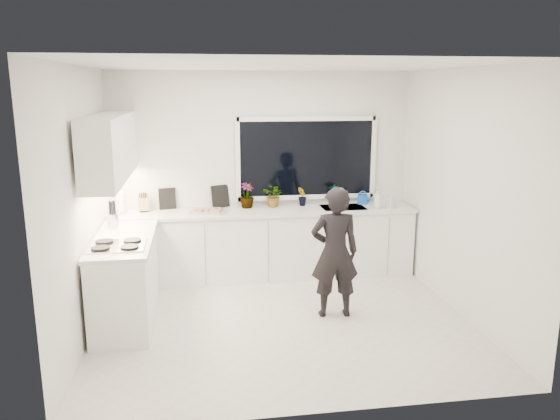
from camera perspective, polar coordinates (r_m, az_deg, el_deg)
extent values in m
cube|color=beige|center=(6.07, 0.24, -11.59)|extent=(4.00, 3.50, 0.02)
cube|color=white|center=(7.36, -1.87, 3.82)|extent=(4.00, 0.02, 2.70)
cube|color=white|center=(5.70, -20.13, 0.40)|extent=(0.02, 3.50, 2.70)
cube|color=white|center=(6.28, 18.70, 1.58)|extent=(0.02, 3.50, 2.70)
cube|color=white|center=(5.54, 0.27, 15.00)|extent=(4.00, 3.50, 0.02)
cube|color=black|center=(7.40, 2.79, 5.41)|extent=(1.80, 0.02, 1.00)
cube|color=white|center=(7.26, -1.53, -3.67)|extent=(3.92, 0.58, 0.88)
cube|color=white|center=(6.22, -15.78, -7.02)|extent=(0.58, 1.60, 0.88)
cube|color=silver|center=(7.14, -1.54, -0.15)|extent=(3.94, 0.62, 0.04)
cube|color=silver|center=(6.08, -16.04, -2.94)|extent=(0.62, 1.60, 0.04)
cube|color=white|center=(6.27, -17.27, 6.30)|extent=(0.34, 2.10, 0.70)
cube|color=silver|center=(7.35, 6.59, -0.08)|extent=(0.58, 0.42, 0.14)
cylinder|color=silver|center=(7.51, 6.23, 1.44)|extent=(0.03, 0.03, 0.22)
cube|color=black|center=(5.74, -16.68, -3.54)|extent=(0.56, 0.48, 0.03)
imported|color=black|center=(5.99, 5.73, -4.44)|extent=(0.55, 0.37, 1.46)
cube|color=silver|center=(7.06, -7.73, -0.11)|extent=(0.45, 0.37, 0.03)
cube|color=#B21E17|center=(7.06, -7.74, 0.02)|extent=(0.41, 0.33, 0.01)
cylinder|color=blue|center=(7.57, 8.62, 1.12)|extent=(0.18, 0.18, 0.13)
cylinder|color=white|center=(7.23, -16.37, 0.72)|extent=(0.14, 0.14, 0.26)
cube|color=#A26D4B|center=(7.24, -14.06, 0.71)|extent=(0.14, 0.11, 0.22)
cylinder|color=#B9B9BE|center=(6.51, -17.05, -1.07)|extent=(0.15, 0.15, 0.16)
cube|color=black|center=(7.31, -11.70, 1.18)|extent=(0.22, 0.05, 0.28)
cube|color=black|center=(7.30, -6.27, 1.44)|extent=(0.24, 0.12, 0.30)
imported|color=#26662D|center=(7.24, -3.48, 1.55)|extent=(0.26, 0.26, 0.34)
imported|color=#26662D|center=(7.28, -0.62, 1.52)|extent=(0.37, 0.36, 0.31)
imported|color=#26662D|center=(7.35, 2.37, 1.42)|extent=(0.13, 0.15, 0.26)
imported|color=#26662D|center=(7.44, 5.61, 1.65)|extent=(0.17, 0.13, 0.30)
imported|color=#D8BF66|center=(7.30, 10.20, 1.21)|extent=(0.13, 0.13, 0.28)
imported|color=#D8BF66|center=(7.37, 11.57, 0.99)|extent=(0.12, 0.12, 0.21)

